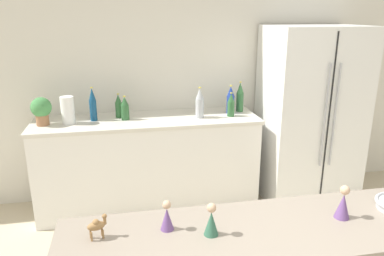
# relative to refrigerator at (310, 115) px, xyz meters

# --- Properties ---
(wall_back) EXTENTS (8.00, 0.06, 2.55)m
(wall_back) POSITION_rel_refrigerator_xyz_m (-1.27, 0.40, 0.38)
(wall_back) COLOR silver
(wall_back) RESTS_ON ground_plane
(back_counter) EXTENTS (2.15, 0.63, 0.93)m
(back_counter) POSITION_rel_refrigerator_xyz_m (-1.66, 0.07, -0.43)
(back_counter) COLOR white
(back_counter) RESTS_ON ground_plane
(refrigerator) EXTENTS (0.94, 0.74, 1.78)m
(refrigerator) POSITION_rel_refrigerator_xyz_m (0.00, 0.00, 0.00)
(refrigerator) COLOR white
(refrigerator) RESTS_ON ground_plane
(potted_plant) EXTENTS (0.18, 0.18, 0.26)m
(potted_plant) POSITION_rel_refrigerator_xyz_m (-2.60, 0.03, 0.18)
(potted_plant) COLOR #9E6B47
(potted_plant) RESTS_ON back_counter
(paper_towel_roll) EXTENTS (0.12, 0.12, 0.25)m
(paper_towel_roll) POSITION_rel_refrigerator_xyz_m (-2.38, 0.04, 0.16)
(paper_towel_roll) COLOR white
(paper_towel_roll) RESTS_ON back_counter
(back_bottle_0) EXTENTS (0.08, 0.08, 0.28)m
(back_bottle_0) POSITION_rel_refrigerator_xyz_m (-0.82, 0.11, 0.17)
(back_bottle_0) COLOR navy
(back_bottle_0) RESTS_ON back_counter
(back_bottle_1) EXTENTS (0.07, 0.07, 0.24)m
(back_bottle_1) POSITION_rel_refrigerator_xyz_m (-0.85, -0.00, 0.15)
(back_bottle_1) COLOR #2D6033
(back_bottle_1) RESTS_ON back_counter
(back_bottle_2) EXTENTS (0.07, 0.07, 0.31)m
(back_bottle_2) POSITION_rel_refrigerator_xyz_m (-0.70, 0.16, 0.18)
(back_bottle_2) COLOR #2D6033
(back_bottle_2) RESTS_ON back_counter
(back_bottle_3) EXTENTS (0.07, 0.07, 0.32)m
(back_bottle_3) POSITION_rel_refrigerator_xyz_m (-2.16, 0.10, 0.19)
(back_bottle_3) COLOR navy
(back_bottle_3) RESTS_ON back_counter
(back_bottle_4) EXTENTS (0.07, 0.07, 0.24)m
(back_bottle_4) POSITION_rel_refrigerator_xyz_m (-1.92, 0.16, 0.15)
(back_bottle_4) COLOR #2D6033
(back_bottle_4) RESTS_ON back_counter
(back_bottle_5) EXTENTS (0.08, 0.08, 0.30)m
(back_bottle_5) POSITION_rel_refrigerator_xyz_m (-1.16, 0.01, 0.18)
(back_bottle_5) COLOR #B2B7BC
(back_bottle_5) RESTS_ON back_counter
(back_bottle_6) EXTENTS (0.08, 0.08, 0.23)m
(back_bottle_6) POSITION_rel_refrigerator_xyz_m (-1.87, 0.07, 0.14)
(back_bottle_6) COLOR #2D6033
(back_bottle_6) RESTS_ON back_counter
(camel_figurine) EXTENTS (0.09, 0.06, 0.11)m
(camel_figurine) POSITION_rel_refrigerator_xyz_m (-2.03, -1.93, 0.13)
(camel_figurine) COLOR olive
(camel_figurine) RESTS_ON bar_counter
(wise_man_figurine_blue) EXTENTS (0.07, 0.07, 0.17)m
(wise_man_figurine_blue) POSITION_rel_refrigerator_xyz_m (-0.88, -1.98, 0.14)
(wise_man_figurine_blue) COLOR #6B4784
(wise_man_figurine_blue) RESTS_ON bar_counter
(wise_man_figurine_crimson) EXTENTS (0.06, 0.06, 0.14)m
(wise_man_figurine_crimson) POSITION_rel_refrigerator_xyz_m (-1.72, -1.92, 0.13)
(wise_man_figurine_crimson) COLOR #6B4784
(wise_man_figurine_crimson) RESTS_ON bar_counter
(wise_man_figurine_purple) EXTENTS (0.07, 0.07, 0.15)m
(wise_man_figurine_purple) POSITION_rel_refrigerator_xyz_m (-1.54, -2.00, 0.13)
(wise_man_figurine_purple) COLOR #33664C
(wise_man_figurine_purple) RESTS_ON bar_counter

